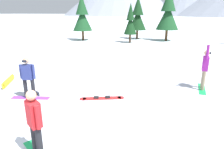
% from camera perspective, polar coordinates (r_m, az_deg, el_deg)
% --- Properties ---
extents(snowboarder_foreground, '(1.43, 0.96, 1.75)m').
position_cam_1_polar(snowboarder_foreground, '(5.25, -20.99, -12.57)').
color(snowboarder_foreground, '#19B259').
rests_on(snowboarder_foreground, ground_plane).
extents(snowboarder_midground, '(1.59, 0.73, 1.72)m').
position_cam_1_polar(snowboarder_midground, '(8.85, -22.62, -0.77)').
color(snowboarder_midground, '#993FD8').
rests_on(snowboarder_midground, ground_plane).
extents(snowboarder_background, '(0.30, 1.48, 2.10)m').
position_cam_1_polar(snowboarder_background, '(10.04, 24.71, 1.59)').
color(snowboarder_background, '#19B259').
rests_on(snowboarder_background, ground_plane).
extents(loose_snowboard_far_spare, '(1.79, 1.03, 0.09)m').
position_cam_1_polar(loose_snowboard_far_spare, '(8.45, -2.85, -6.65)').
color(loose_snowboard_far_spare, red).
rests_on(loose_snowboard_far_spare, ground_plane).
extents(loose_snowboard_near_right, '(0.94, 1.59, 0.28)m').
position_cam_1_polar(loose_snowboard_near_right, '(11.35, -27.24, -1.64)').
color(loose_snowboard_near_right, yellow).
rests_on(loose_snowboard_near_right, ground_plane).
extents(pine_tree_young, '(2.41, 2.41, 5.54)m').
position_cam_1_polar(pine_tree_young, '(26.31, -8.42, 16.08)').
color(pine_tree_young, '#472D19').
rests_on(pine_tree_young, ground_plane).
extents(pine_tree_broad, '(2.73, 2.73, 6.24)m').
position_cam_1_polar(pine_tree_broad, '(26.52, 15.55, 16.50)').
color(pine_tree_broad, '#472D19').
rests_on(pine_tree_broad, ground_plane).
extents(pine_tree_short, '(2.29, 2.29, 5.42)m').
position_cam_1_polar(pine_tree_short, '(27.71, 7.27, 16.04)').
color(pine_tree_short, '#472D19').
rests_on(pine_tree_short, ground_plane).
extents(pine_tree_slender, '(1.48, 1.48, 4.48)m').
position_cam_1_polar(pine_tree_slender, '(24.03, 5.22, 14.72)').
color(pine_tree_slender, '#472D19').
rests_on(pine_tree_slender, ground_plane).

